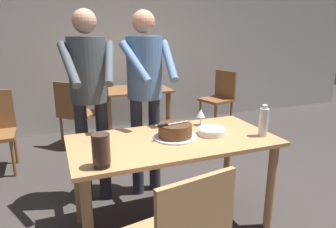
{
  "coord_description": "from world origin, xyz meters",
  "views": [
    {
      "loc": [
        -0.83,
        -2.0,
        1.55
      ],
      "look_at": [
        0.02,
        0.17,
        0.9
      ],
      "focal_mm": 32.22,
      "sensor_mm": 36.0,
      "label": 1
    }
  ],
  "objects_px": {
    "person_cutting_cake": "(145,84)",
    "background_table": "(134,100)",
    "water_bottle": "(264,122)",
    "background_chair_2": "(219,96)",
    "plate_stack": "(212,132)",
    "wine_glass_near": "(201,114)",
    "hurricane_lamp": "(101,150)",
    "background_chair_0": "(76,111)",
    "main_dining_table": "(173,153)",
    "cake_knife": "(167,125)",
    "cake_on_platter": "(175,131)",
    "person_standing_beside": "(89,87)"
  },
  "relations": [
    {
      "from": "main_dining_table",
      "to": "cake_knife",
      "type": "distance_m",
      "value": 0.24
    },
    {
      "from": "cake_on_platter",
      "to": "background_chair_2",
      "type": "relative_size",
      "value": 0.38
    },
    {
      "from": "cake_on_platter",
      "to": "wine_glass_near",
      "type": "bearing_deg",
      "value": 32.85
    },
    {
      "from": "background_table",
      "to": "wine_glass_near",
      "type": "bearing_deg",
      "value": -87.67
    },
    {
      "from": "wine_glass_near",
      "to": "hurricane_lamp",
      "type": "xyz_separation_m",
      "value": [
        -0.94,
        -0.53,
        0.0
      ]
    },
    {
      "from": "water_bottle",
      "to": "main_dining_table",
      "type": "bearing_deg",
      "value": 163.95
    },
    {
      "from": "person_cutting_cake",
      "to": "background_table",
      "type": "xyz_separation_m",
      "value": [
        0.31,
        1.55,
        -0.5
      ]
    },
    {
      "from": "hurricane_lamp",
      "to": "background_chair_2",
      "type": "bearing_deg",
      "value": 47.43
    },
    {
      "from": "cake_knife",
      "to": "cake_on_platter",
      "type": "bearing_deg",
      "value": 8.57
    },
    {
      "from": "cake_knife",
      "to": "plate_stack",
      "type": "xyz_separation_m",
      "value": [
        0.37,
        -0.03,
        -0.09
      ]
    },
    {
      "from": "main_dining_table",
      "to": "person_cutting_cake",
      "type": "relative_size",
      "value": 0.9
    },
    {
      "from": "person_standing_beside",
      "to": "plate_stack",
      "type": "bearing_deg",
      "value": -37.52
    },
    {
      "from": "cake_on_platter",
      "to": "water_bottle",
      "type": "relative_size",
      "value": 1.36
    },
    {
      "from": "cake_knife",
      "to": "water_bottle",
      "type": "distance_m",
      "value": 0.75
    },
    {
      "from": "cake_knife",
      "to": "person_standing_beside",
      "type": "bearing_deg",
      "value": 127.63
    },
    {
      "from": "background_chair_2",
      "to": "background_table",
      "type": "bearing_deg",
      "value": -174.9
    },
    {
      "from": "water_bottle",
      "to": "background_table",
      "type": "bearing_deg",
      "value": 99.7
    },
    {
      "from": "cake_knife",
      "to": "background_chair_0",
      "type": "bearing_deg",
      "value": 103.19
    },
    {
      "from": "background_chair_2",
      "to": "background_chair_0",
      "type": "bearing_deg",
      "value": -176.5
    },
    {
      "from": "plate_stack",
      "to": "person_standing_beside",
      "type": "distance_m",
      "value": 1.11
    },
    {
      "from": "plate_stack",
      "to": "water_bottle",
      "type": "height_order",
      "value": "water_bottle"
    },
    {
      "from": "wine_glass_near",
      "to": "background_chair_0",
      "type": "xyz_separation_m",
      "value": [
        -0.9,
        1.91,
        -0.36
      ]
    },
    {
      "from": "hurricane_lamp",
      "to": "background_table",
      "type": "bearing_deg",
      "value": 70.59
    },
    {
      "from": "person_cutting_cake",
      "to": "hurricane_lamp",
      "type": "bearing_deg",
      "value": -121.94
    },
    {
      "from": "hurricane_lamp",
      "to": "wine_glass_near",
      "type": "bearing_deg",
      "value": 29.25
    },
    {
      "from": "person_standing_beside",
      "to": "background_chair_0",
      "type": "bearing_deg",
      "value": 90.86
    },
    {
      "from": "plate_stack",
      "to": "hurricane_lamp",
      "type": "bearing_deg",
      "value": -163.28
    },
    {
      "from": "cake_knife",
      "to": "wine_glass_near",
      "type": "bearing_deg",
      "value": 29.15
    },
    {
      "from": "background_chair_0",
      "to": "background_chair_2",
      "type": "relative_size",
      "value": 1.0
    },
    {
      "from": "plate_stack",
      "to": "background_table",
      "type": "distance_m",
      "value": 2.18
    },
    {
      "from": "wine_glass_near",
      "to": "background_chair_0",
      "type": "relative_size",
      "value": 0.16
    },
    {
      "from": "background_table",
      "to": "cake_on_platter",
      "type": "bearing_deg",
      "value": -96.7
    },
    {
      "from": "main_dining_table",
      "to": "cake_on_platter",
      "type": "distance_m",
      "value": 0.17
    },
    {
      "from": "person_cutting_cake",
      "to": "background_chair_2",
      "type": "bearing_deg",
      "value": 42.94
    },
    {
      "from": "main_dining_table",
      "to": "water_bottle",
      "type": "height_order",
      "value": "water_bottle"
    },
    {
      "from": "water_bottle",
      "to": "background_table",
      "type": "xyz_separation_m",
      "value": [
        -0.4,
        2.34,
        -0.29
      ]
    },
    {
      "from": "hurricane_lamp",
      "to": "person_standing_beside",
      "type": "height_order",
      "value": "person_standing_beside"
    },
    {
      "from": "water_bottle",
      "to": "background_chair_2",
      "type": "distance_m",
      "value": 2.74
    },
    {
      "from": "water_bottle",
      "to": "plate_stack",
      "type": "bearing_deg",
      "value": 154.0
    },
    {
      "from": "water_bottle",
      "to": "person_standing_beside",
      "type": "bearing_deg",
      "value": 145.58
    },
    {
      "from": "person_cutting_cake",
      "to": "background_chair_0",
      "type": "height_order",
      "value": "person_cutting_cake"
    },
    {
      "from": "main_dining_table",
      "to": "hurricane_lamp",
      "type": "relative_size",
      "value": 7.39
    },
    {
      "from": "cake_on_platter",
      "to": "water_bottle",
      "type": "height_order",
      "value": "water_bottle"
    },
    {
      "from": "cake_on_platter",
      "to": "hurricane_lamp",
      "type": "relative_size",
      "value": 1.62
    },
    {
      "from": "background_chair_0",
      "to": "person_standing_beside",
      "type": "bearing_deg",
      "value": -89.14
    },
    {
      "from": "person_standing_beside",
      "to": "background_table",
      "type": "bearing_deg",
      "value": 62.32
    },
    {
      "from": "cake_on_platter",
      "to": "person_standing_beside",
      "type": "bearing_deg",
      "value": 132.02
    },
    {
      "from": "cake_knife",
      "to": "plate_stack",
      "type": "bearing_deg",
      "value": -4.71
    },
    {
      "from": "background_table",
      "to": "background_chair_0",
      "type": "height_order",
      "value": "background_chair_0"
    },
    {
      "from": "cake_on_platter",
      "to": "background_chair_2",
      "type": "xyz_separation_m",
      "value": [
        1.76,
        2.27,
        -0.31
      ]
    }
  ]
}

